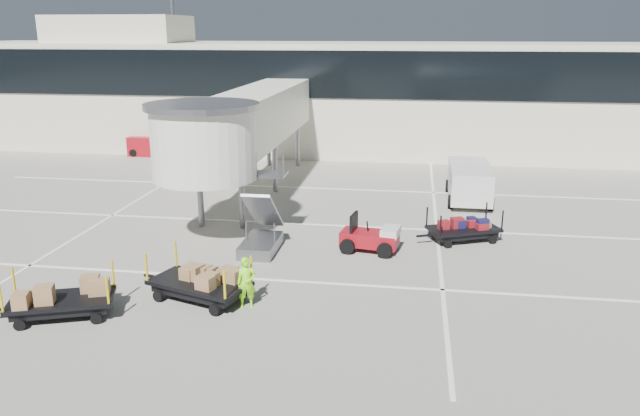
# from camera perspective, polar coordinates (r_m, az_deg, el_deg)

# --- Properties ---
(ground) EXTENTS (140.00, 140.00, 0.00)m
(ground) POSITION_cam_1_polar(r_m,az_deg,el_deg) (21.53, -4.99, -8.63)
(ground) COLOR #B9B5A5
(ground) RESTS_ON ground
(lane_markings) EXTENTS (40.00, 30.00, 0.02)m
(lane_markings) POSITION_cam_1_polar(r_m,az_deg,el_deg) (30.19, -2.12, -1.24)
(lane_markings) COLOR white
(lane_markings) RESTS_ON ground
(terminal) EXTENTS (64.00, 12.11, 15.20)m
(terminal) POSITION_cam_1_polar(r_m,az_deg,el_deg) (49.44, 2.69, 10.35)
(terminal) COLOR beige
(terminal) RESTS_ON ground
(jet_bridge) EXTENTS (5.70, 20.40, 6.03)m
(jet_bridge) POSITION_cam_1_polar(r_m,az_deg,el_deg) (32.79, -6.97, 7.69)
(jet_bridge) COLOR white
(jet_bridge) RESTS_ON ground
(baggage_tug) EXTENTS (2.56, 1.86, 1.57)m
(baggage_tug) POSITION_cam_1_polar(r_m,az_deg,el_deg) (26.14, 4.69, -2.75)
(baggage_tug) COLOR maroon
(baggage_tug) RESTS_ON ground
(suitcase_cart) EXTENTS (3.75, 2.61, 1.47)m
(suitcase_cart) POSITION_cam_1_polar(r_m,az_deg,el_deg) (27.97, 13.01, -1.95)
(suitcase_cart) COLOR black
(suitcase_cart) RESTS_ON ground
(box_cart_near) EXTENTS (4.24, 2.70, 1.64)m
(box_cart_near) POSITION_cam_1_polar(r_m,az_deg,el_deg) (21.85, -11.29, -6.65)
(box_cart_near) COLOR black
(box_cart_near) RESTS_ON ground
(box_cart_far) EXTENTS (4.03, 2.62, 1.56)m
(box_cart_far) POSITION_cam_1_polar(r_m,az_deg,el_deg) (21.90, -22.57, -7.77)
(box_cart_far) COLOR black
(box_cart_far) RESTS_ON ground
(ground_worker) EXTENTS (0.74, 0.60, 1.76)m
(ground_worker) POSITION_cam_1_polar(r_m,az_deg,el_deg) (20.94, -6.74, -6.78)
(ground_worker) COLOR #8CFF1A
(ground_worker) RESTS_ON ground
(minivan) EXTENTS (2.33, 5.19, 1.96)m
(minivan) POSITION_cam_1_polar(r_m,az_deg,el_deg) (34.68, 13.48, 2.59)
(minivan) COLOR silver
(minivan) RESTS_ON ground
(belt_loader) EXTENTS (3.84, 1.60, 1.84)m
(belt_loader) POSITION_cam_1_polar(r_m,az_deg,el_deg) (47.67, -14.93, 5.49)
(belt_loader) COLOR maroon
(belt_loader) RESTS_ON ground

